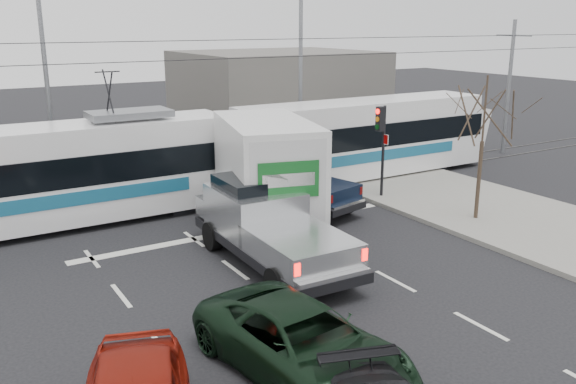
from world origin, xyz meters
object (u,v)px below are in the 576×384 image
green_car (302,343)px  tram (230,153)px  street_lamp_near (297,59)px  box_truck (262,173)px  bare_tree (484,116)px  navy_pickup (294,181)px  street_lamp_far (40,65)px  silver_pickup (266,223)px  traffic_signal (381,132)px

green_car → tram: bearing=62.6°
street_lamp_near → box_truck: (-6.42, -7.98, -3.23)m
bare_tree → navy_pickup: bare_tree is taller
street_lamp_far → box_truck: (5.08, -9.98, -3.23)m
tram → silver_pickup: bearing=-107.6°
navy_pickup → green_car: bearing=-134.2°
street_lamp_far → traffic_signal: bearing=-41.7°
silver_pickup → green_car: (-2.38, -5.66, -0.48)m
bare_tree → traffic_signal: (-1.13, 4.00, -1.05)m
silver_pickup → bare_tree: bearing=-2.8°
box_truck → green_car: box_truck is taller
street_lamp_far → box_truck: size_ratio=1.12×
tram → navy_pickup: tram is taller
street_lamp_far → silver_pickup: (3.60, -12.87, -3.92)m
navy_pickup → green_car: (-5.93, -9.84, -0.32)m
street_lamp_far → navy_pickup: 11.97m
green_car → silver_pickup: bearing=59.8°
bare_tree → traffic_signal: bare_tree is taller
box_truck → traffic_signal: bearing=20.4°
street_lamp_near → tram: bearing=-143.6°
street_lamp_near → tram: size_ratio=0.35×
silver_pickup → box_truck: bearing=64.5°
street_lamp_far → navy_pickup: (7.15, -8.69, -4.08)m
green_car → street_lamp_far: bearing=86.4°
traffic_signal → silver_pickup: size_ratio=0.54×
street_lamp_near → navy_pickup: (-4.35, -6.69, -4.08)m
box_truck → green_car: size_ratio=1.57×
box_truck → street_lamp_near: bearing=66.6°
street_lamp_far → silver_pickup: size_ratio=1.35×
bare_tree → navy_pickup: (-4.63, 4.81, -2.76)m
bare_tree → green_car: (-10.56, -5.03, -3.08)m
bare_tree → traffic_signal: size_ratio=1.39×
street_lamp_near → traffic_signal: bearing=-96.4°
traffic_signal → bare_tree: bearing=-74.2°
bare_tree → silver_pickup: size_ratio=0.75×
traffic_signal → box_truck: size_ratio=0.45×
traffic_signal → tram: (-4.98, 3.21, -0.89)m
street_lamp_far → box_truck: 11.66m
bare_tree → street_lamp_far: size_ratio=0.56×
street_lamp_far → green_car: bearing=-86.2°
silver_pickup → navy_pickup: (3.55, 4.18, -0.16)m
box_truck → silver_pickup: bearing=-101.6°
navy_pickup → street_lamp_near: bearing=43.9°
street_lamp_near → silver_pickup: size_ratio=1.35×
silver_pickup → box_truck: size_ratio=0.83×
green_car → navy_pickup: bearing=51.6°
street_lamp_far → navy_pickup: size_ratio=1.72×
street_lamp_near → silver_pickup: 13.99m
tram → green_car: (-4.45, -12.23, -1.14)m
traffic_signal → tram: tram is taller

